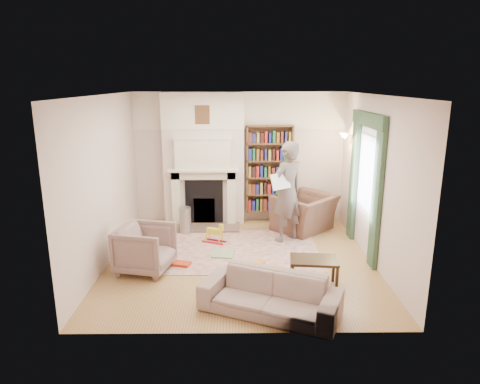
{
  "coord_description": "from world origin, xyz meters",
  "views": [
    {
      "loc": [
        -0.07,
        -6.91,
        3.01
      ],
      "look_at": [
        0.0,
        0.25,
        1.15
      ],
      "focal_mm": 32.0,
      "sensor_mm": 36.0,
      "label": 1
    }
  ],
  "objects_px": {
    "man_reading": "(287,192)",
    "rocking_horse": "(214,233)",
    "sofa": "(270,294)",
    "paraffin_heater": "(185,220)",
    "armchair_left": "(145,248)",
    "bookcase": "(269,169)",
    "armchair_reading": "(305,213)",
    "coffee_table": "(313,273)"
  },
  "relations": [
    {
      "from": "armchair_left",
      "to": "bookcase",
      "type": "bearing_deg",
      "value": -28.3
    },
    {
      "from": "armchair_reading",
      "to": "sofa",
      "type": "height_order",
      "value": "armchair_reading"
    },
    {
      "from": "armchair_left",
      "to": "rocking_horse",
      "type": "height_order",
      "value": "armchair_left"
    },
    {
      "from": "rocking_horse",
      "to": "armchair_reading",
      "type": "bearing_deg",
      "value": 44.16
    },
    {
      "from": "man_reading",
      "to": "paraffin_heater",
      "type": "relative_size",
      "value": 3.54
    },
    {
      "from": "bookcase",
      "to": "armchair_left",
      "type": "height_order",
      "value": "bookcase"
    },
    {
      "from": "bookcase",
      "to": "armchair_left",
      "type": "bearing_deg",
      "value": -130.89
    },
    {
      "from": "paraffin_heater",
      "to": "rocking_horse",
      "type": "relative_size",
      "value": 1.24
    },
    {
      "from": "armchair_left",
      "to": "coffee_table",
      "type": "distance_m",
      "value": 2.71
    },
    {
      "from": "armchair_reading",
      "to": "paraffin_heater",
      "type": "bearing_deg",
      "value": -40.37
    },
    {
      "from": "bookcase",
      "to": "sofa",
      "type": "xyz_separation_m",
      "value": [
        -0.27,
        -3.89,
        -0.91
      ]
    },
    {
      "from": "coffee_table",
      "to": "armchair_reading",
      "type": "bearing_deg",
      "value": 89.47
    },
    {
      "from": "man_reading",
      "to": "sofa",
      "type": "bearing_deg",
      "value": 41.38
    },
    {
      "from": "armchair_left",
      "to": "man_reading",
      "type": "xyz_separation_m",
      "value": [
        2.45,
        1.34,
        0.59
      ]
    },
    {
      "from": "bookcase",
      "to": "man_reading",
      "type": "distance_m",
      "value": 1.24
    },
    {
      "from": "bookcase",
      "to": "coffee_table",
      "type": "xyz_separation_m",
      "value": [
        0.44,
        -3.14,
        -0.95
      ]
    },
    {
      "from": "armchair_left",
      "to": "man_reading",
      "type": "relative_size",
      "value": 0.43
    },
    {
      "from": "man_reading",
      "to": "coffee_table",
      "type": "height_order",
      "value": "man_reading"
    },
    {
      "from": "bookcase",
      "to": "sofa",
      "type": "bearing_deg",
      "value": -94.04
    },
    {
      "from": "bookcase",
      "to": "armchair_reading",
      "type": "relative_size",
      "value": 1.61
    },
    {
      "from": "paraffin_heater",
      "to": "rocking_horse",
      "type": "height_order",
      "value": "paraffin_heater"
    },
    {
      "from": "bookcase",
      "to": "paraffin_heater",
      "type": "bearing_deg",
      "value": -155.99
    },
    {
      "from": "coffee_table",
      "to": "paraffin_heater",
      "type": "xyz_separation_m",
      "value": [
        -2.19,
        2.36,
        0.05
      ]
    },
    {
      "from": "sofa",
      "to": "rocking_horse",
      "type": "height_order",
      "value": "sofa"
    },
    {
      "from": "sofa",
      "to": "paraffin_heater",
      "type": "xyz_separation_m",
      "value": [
        -1.48,
        3.11,
        0.01
      ]
    },
    {
      "from": "man_reading",
      "to": "rocking_horse",
      "type": "xyz_separation_m",
      "value": [
        -1.39,
        -0.13,
        -0.78
      ]
    },
    {
      "from": "armchair_reading",
      "to": "armchair_left",
      "type": "bearing_deg",
      "value": -10.77
    },
    {
      "from": "sofa",
      "to": "paraffin_heater",
      "type": "height_order",
      "value": "paraffin_heater"
    },
    {
      "from": "armchair_left",
      "to": "sofa",
      "type": "height_order",
      "value": "armchair_left"
    },
    {
      "from": "sofa",
      "to": "coffee_table",
      "type": "relative_size",
      "value": 2.63
    },
    {
      "from": "armchair_reading",
      "to": "paraffin_heater",
      "type": "relative_size",
      "value": 2.09
    },
    {
      "from": "man_reading",
      "to": "bookcase",
      "type": "bearing_deg",
      "value": -115.91
    },
    {
      "from": "man_reading",
      "to": "rocking_horse",
      "type": "distance_m",
      "value": 1.6
    },
    {
      "from": "coffee_table",
      "to": "paraffin_heater",
      "type": "distance_m",
      "value": 3.22
    },
    {
      "from": "bookcase",
      "to": "rocking_horse",
      "type": "bearing_deg",
      "value": -130.6
    },
    {
      "from": "armchair_reading",
      "to": "rocking_horse",
      "type": "distance_m",
      "value": 1.99
    },
    {
      "from": "armchair_left",
      "to": "rocking_horse",
      "type": "distance_m",
      "value": 1.62
    },
    {
      "from": "bookcase",
      "to": "coffee_table",
      "type": "height_order",
      "value": "bookcase"
    },
    {
      "from": "coffee_table",
      "to": "rocking_horse",
      "type": "relative_size",
      "value": 1.58
    },
    {
      "from": "armchair_reading",
      "to": "armchair_left",
      "type": "distance_m",
      "value": 3.48
    },
    {
      "from": "bookcase",
      "to": "paraffin_heater",
      "type": "relative_size",
      "value": 3.36
    },
    {
      "from": "armchair_reading",
      "to": "rocking_horse",
      "type": "xyz_separation_m",
      "value": [
        -1.84,
        -0.73,
        -0.18
      ]
    }
  ]
}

